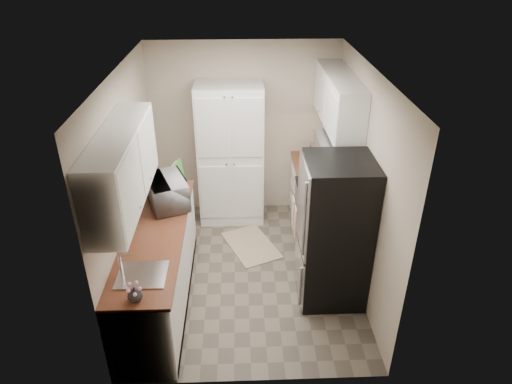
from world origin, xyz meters
TOP-DOWN VIEW (x-y plane):
  - ground at (0.00, 0.00)m, footprint 3.20×3.20m
  - room_shell at (-0.02, -0.01)m, footprint 2.64×3.24m
  - pantry_cabinet at (-0.20, 1.32)m, footprint 0.90×0.55m
  - base_cabinet_left at (-0.99, -0.43)m, footprint 0.60×2.30m
  - countertop_left at (-0.99, -0.43)m, footprint 0.63×2.33m
  - base_cabinet_right at (0.99, 1.19)m, footprint 0.60×0.80m
  - countertop_right at (0.99, 1.19)m, footprint 0.63×0.83m
  - electric_range at (0.97, 0.39)m, footprint 0.71×0.78m
  - refrigerator at (0.94, -0.41)m, footprint 0.70×0.72m
  - microwave at (-0.91, 0.14)m, footprint 0.60×0.71m
  - wine_bottle at (-1.10, 0.49)m, footprint 0.07×0.07m
  - flower_vase at (-0.99, -1.48)m, footprint 0.14×0.14m
  - cutting_board at (-0.83, 0.59)m, footprint 0.08×0.25m
  - toaster_oven at (1.07, 1.14)m, footprint 0.35×0.43m
  - fruit_basket at (1.10, 1.16)m, footprint 0.29×0.29m
  - kitchen_mat at (0.06, 0.56)m, footprint 0.84×1.01m

SIDE VIEW (x-z plane):
  - ground at x=0.00m, z-range 0.00..0.00m
  - kitchen_mat at x=0.06m, z-range 0.00..0.01m
  - base_cabinet_left at x=-0.99m, z-range 0.00..0.88m
  - base_cabinet_right at x=0.99m, z-range 0.00..0.88m
  - electric_range at x=0.97m, z-range -0.09..1.04m
  - refrigerator at x=0.94m, z-range 0.00..1.70m
  - countertop_left at x=-0.99m, z-range 0.88..0.92m
  - countertop_right at x=0.99m, z-range 0.88..0.92m
  - flower_vase at x=-0.99m, z-range 0.92..1.05m
  - pantry_cabinet at x=-0.20m, z-range 0.00..2.00m
  - toaster_oven at x=1.07m, z-range 0.92..1.17m
  - wine_bottle at x=-1.10m, z-range 0.92..1.19m
  - cutting_board at x=-0.83m, z-range 0.92..1.24m
  - microwave at x=-0.91m, z-range 0.92..1.25m
  - fruit_basket at x=1.10m, z-range 1.17..1.26m
  - room_shell at x=-0.02m, z-range 0.37..2.89m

